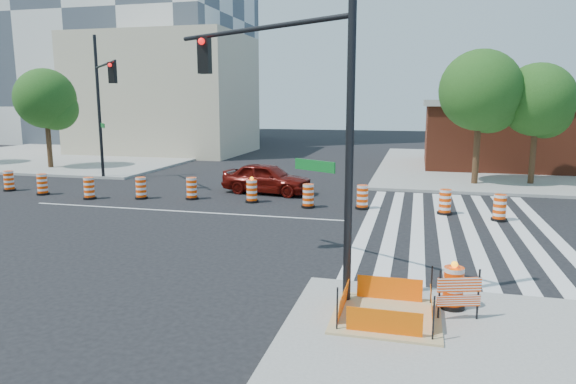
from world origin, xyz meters
name	(u,v)px	position (x,y,z in m)	size (l,w,h in m)	color
ground	(181,211)	(0.00, 0.00, 0.00)	(120.00, 120.00, 0.00)	black
sidewalk_ne	(548,168)	(18.00, 18.00, 0.07)	(22.00, 22.00, 0.15)	gray
sidewalk_nw	(79,154)	(-18.00, 18.00, 0.07)	(22.00, 22.00, 0.15)	gray
crosswalk_east	(456,227)	(10.95, 0.00, 0.01)	(6.75, 13.50, 0.01)	silver
lane_centerline	(181,211)	(0.00, 0.00, 0.01)	(14.00, 0.12, 0.01)	silver
excavation_pit	(387,314)	(9.00, -9.00, 0.22)	(2.20, 2.20, 0.90)	tan
brick_storefront	(551,135)	(18.00, 18.00, 2.32)	(16.50, 8.50, 4.60)	brown
beige_midrise	(165,95)	(-12.00, 22.00, 5.00)	(14.00, 10.00, 10.00)	#C2B694
red_coupe	(267,178)	(2.28, 4.93, 0.76)	(1.80, 4.48, 1.52)	#550B07
signal_pole_se	(294,88)	(6.64, -7.49, 4.87)	(5.25, 3.15, 7.93)	black
signal_pole_nw	(103,93)	(-7.32, 5.87, 4.94)	(4.20, 4.60, 8.05)	black
pit_drum	(453,289)	(10.35, -8.15, 0.59)	(0.54, 0.54, 1.05)	black
barricade	(459,292)	(10.42, -8.75, 0.74)	(0.88, 0.32, 1.07)	#FF4205
tree_north_b	(47,102)	(-14.26, 9.96, 4.44)	(3.90, 3.90, 6.62)	#382314
tree_north_c	(481,95)	(12.58, 9.84, 4.84)	(4.24, 4.24, 7.21)	#382314
tree_north_d	(538,104)	(15.52, 10.56, 4.38)	(3.84, 3.84, 6.52)	#382314
median_drum_0	(9,182)	(-10.72, 2.36, 0.48)	(0.60, 0.60, 1.02)	black
median_drum_1	(42,185)	(-8.29, 1.84, 0.48)	(0.60, 0.60, 1.02)	black
median_drum_2	(89,189)	(-5.38, 1.44, 0.48)	(0.60, 0.60, 1.02)	black
median_drum_3	(141,189)	(-3.06, 2.09, 0.48)	(0.60, 0.60, 1.02)	black
median_drum_4	(192,189)	(-0.70, 2.57, 0.48)	(0.60, 0.60, 1.02)	black
median_drum_5	(252,192)	(2.27, 2.55, 0.49)	(0.60, 0.60, 1.18)	black
median_drum_6	(308,197)	(4.99, 2.06, 0.48)	(0.60, 0.60, 1.02)	black
median_drum_7	(362,198)	(7.28, 2.36, 0.48)	(0.60, 0.60, 1.02)	black
median_drum_8	(445,203)	(10.65, 2.13, 0.48)	(0.60, 0.60, 1.02)	black
median_drum_9	(500,209)	(12.63, 1.45, 0.48)	(0.60, 0.60, 1.02)	black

